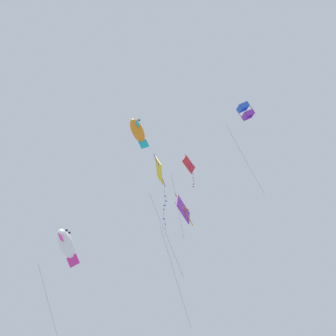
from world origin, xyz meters
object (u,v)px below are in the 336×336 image
kite_diamond_near_right (159,171)px  kite_diamond_mid_left (189,165)px  kite_box_near_left (245,112)px  kite_fish_far_centre (66,244)px  kite_diamond_upper_right (183,210)px  kite_fish_highest (137,131)px

kite_diamond_near_right → kite_diamond_mid_left: size_ratio=1.12×
kite_box_near_left → kite_fish_far_centre: kite_box_near_left is taller
kite_fish_far_centre → kite_diamond_upper_right: bearing=97.5°
kite_box_near_left → kite_fish_far_centre: bearing=-84.3°
kite_diamond_upper_right → kite_fish_far_centre: size_ratio=0.90×
kite_fish_far_centre → kite_diamond_near_right: bearing=93.3°
kite_diamond_near_right → kite_fish_far_centre: bearing=-114.7°
kite_diamond_upper_right → kite_fish_highest: bearing=-73.3°
kite_diamond_near_right → kite_fish_highest: bearing=-105.9°
kite_box_near_left → kite_fish_highest: kite_box_near_left is taller
kite_fish_far_centre → kite_diamond_mid_left: 13.39m
kite_fish_far_centre → kite_fish_highest: size_ratio=3.88×
kite_box_near_left → kite_diamond_upper_right: kite_box_near_left is taller
kite_fish_highest → kite_diamond_near_right: bearing=81.4°
kite_fish_highest → kite_diamond_mid_left: kite_diamond_mid_left is taller
kite_diamond_near_right → kite_fish_far_centre: 7.68m
kite_diamond_near_right → kite_diamond_upper_right: 3.06m
kite_diamond_mid_left → kite_fish_far_centre: bearing=-28.3°
kite_fish_far_centre → kite_diamond_mid_left: size_ratio=1.30×
kite_diamond_upper_right → kite_fish_far_centre: 7.87m
kite_diamond_near_right → kite_box_near_left: size_ratio=1.08×
kite_box_near_left → kite_fish_far_centre: 18.19m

